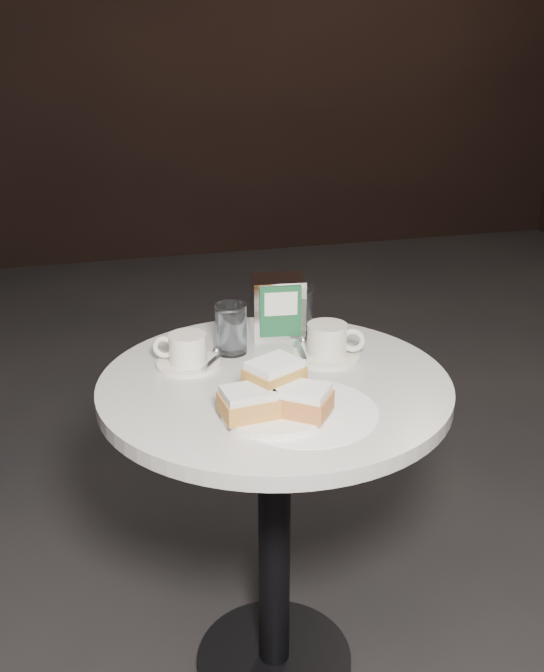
{
  "coord_description": "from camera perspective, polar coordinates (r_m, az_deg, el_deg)",
  "views": [
    {
      "loc": [
        -0.35,
        -1.29,
        1.39
      ],
      "look_at": [
        0.0,
        0.02,
        0.83
      ],
      "focal_mm": 40.0,
      "sensor_mm": 36.0,
      "label": 1
    }
  ],
  "objects": [
    {
      "name": "ground",
      "position": [
        1.93,
        0.17,
        -23.72
      ],
      "size": [
        7.0,
        7.0,
        0.0
      ],
      "primitive_type": "plane",
      "color": "black",
      "rests_on": "ground"
    },
    {
      "name": "sugar_spill",
      "position": [
        1.36,
        2.5,
        -5.75
      ],
      "size": [
        0.35,
        0.35,
        0.0
      ],
      "primitive_type": "cylinder",
      "rotation": [
        0.0,
        0.0,
        0.41
      ],
      "color": "white",
      "rests_on": "cafe_table"
    },
    {
      "name": "beignet_plate",
      "position": [
        1.34,
        0.2,
        -4.78
      ],
      "size": [
        0.23,
        0.23,
        0.09
      ],
      "rotation": [
        0.0,
        0.0,
        -0.21
      ],
      "color": "white",
      "rests_on": "cafe_table"
    },
    {
      "name": "napkin_dispenser",
      "position": [
        1.68,
        0.42,
        2.27
      ],
      "size": [
        0.13,
        0.11,
        0.13
      ],
      "rotation": [
        0.0,
        0.0,
        -0.12
      ],
      "color": "white",
      "rests_on": "cafe_table"
    },
    {
      "name": "water_glass_right",
      "position": [
        1.69,
        1.93,
        2.01
      ],
      "size": [
        0.09,
        0.09,
        0.12
      ],
      "rotation": [
        0.0,
        0.0,
        -0.31
      ],
      "color": "silver",
      "rests_on": "cafe_table"
    },
    {
      "name": "water_glass_left",
      "position": [
        1.59,
        -3.14,
        0.5
      ],
      "size": [
        0.07,
        0.07,
        0.11
      ],
      "rotation": [
        0.0,
        0.0,
        0.11
      ],
      "color": "silver",
      "rests_on": "cafe_table"
    },
    {
      "name": "coffee_cup_left",
      "position": [
        1.54,
        -6.46,
        -1.23
      ],
      "size": [
        0.17,
        0.17,
        0.07
      ],
      "rotation": [
        0.0,
        0.0,
        -0.36
      ],
      "color": "white",
      "rests_on": "cafe_table"
    },
    {
      "name": "cafe_table",
      "position": [
        1.58,
        0.19,
        -9.81
      ],
      "size": [
        0.7,
        0.7,
        0.74
      ],
      "color": "black",
      "rests_on": "ground"
    },
    {
      "name": "coffee_cup_right",
      "position": [
        1.57,
        4.26,
        -0.57
      ],
      "size": [
        0.19,
        0.19,
        0.08
      ],
      "rotation": [
        0.0,
        0.0,
        -0.39
      ],
      "color": "silver",
      "rests_on": "cafe_table"
    }
  ]
}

